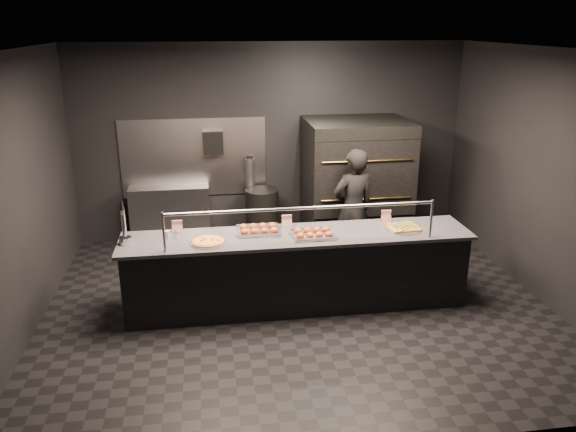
{
  "coord_description": "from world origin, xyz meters",
  "views": [
    {
      "loc": [
        -1.01,
        -6.03,
        3.27
      ],
      "look_at": [
        -0.08,
        0.2,
        1.08
      ],
      "focal_mm": 35.0,
      "sensor_mm": 36.0,
      "label": 1
    }
  ],
  "objects_px": {
    "round_pizza": "(208,242)",
    "slider_tray_b": "(313,233)",
    "service_counter": "(297,270)",
    "square_pizza": "(403,228)",
    "pizza_oven": "(355,183)",
    "worker": "(353,209)",
    "beer_tap": "(124,231)",
    "prep_shelf": "(171,215)",
    "trash_bin": "(262,216)",
    "towel_dispenser": "(213,142)",
    "fire_extinguisher": "(250,172)",
    "slider_tray_a": "(259,230)"
  },
  "relations": [
    {
      "from": "towel_dispenser",
      "to": "round_pizza",
      "type": "height_order",
      "value": "towel_dispenser"
    },
    {
      "from": "beer_tap",
      "to": "slider_tray_b",
      "type": "relative_size",
      "value": 1.0
    },
    {
      "from": "worker",
      "to": "service_counter",
      "type": "bearing_deg",
      "value": 32.91
    },
    {
      "from": "service_counter",
      "to": "fire_extinguisher",
      "type": "distance_m",
      "value": 2.5
    },
    {
      "from": "pizza_oven",
      "to": "slider_tray_a",
      "type": "height_order",
      "value": "pizza_oven"
    },
    {
      "from": "slider_tray_b",
      "to": "slider_tray_a",
      "type": "bearing_deg",
      "value": 160.18
    },
    {
      "from": "slider_tray_b",
      "to": "trash_bin",
      "type": "height_order",
      "value": "slider_tray_b"
    },
    {
      "from": "slider_tray_a",
      "to": "prep_shelf",
      "type": "bearing_deg",
      "value": 118.04
    },
    {
      "from": "worker",
      "to": "pizza_oven",
      "type": "bearing_deg",
      "value": -121.95
    },
    {
      "from": "pizza_oven",
      "to": "worker",
      "type": "height_order",
      "value": "pizza_oven"
    },
    {
      "from": "beer_tap",
      "to": "slider_tray_b",
      "type": "bearing_deg",
      "value": -1.9
    },
    {
      "from": "worker",
      "to": "square_pizza",
      "type": "bearing_deg",
      "value": 92.67
    },
    {
      "from": "round_pizza",
      "to": "square_pizza",
      "type": "bearing_deg",
      "value": 2.63
    },
    {
      "from": "fire_extinguisher",
      "to": "round_pizza",
      "type": "height_order",
      "value": "fire_extinguisher"
    },
    {
      "from": "pizza_oven",
      "to": "square_pizza",
      "type": "height_order",
      "value": "pizza_oven"
    },
    {
      "from": "prep_shelf",
      "to": "towel_dispenser",
      "type": "distance_m",
      "value": 1.31
    },
    {
      "from": "towel_dispenser",
      "to": "worker",
      "type": "relative_size",
      "value": 0.21
    },
    {
      "from": "towel_dispenser",
      "to": "slider_tray_a",
      "type": "relative_size",
      "value": 0.62
    },
    {
      "from": "trash_bin",
      "to": "prep_shelf",
      "type": "bearing_deg",
      "value": 172.01
    },
    {
      "from": "slider_tray_a",
      "to": "round_pizza",
      "type": "bearing_deg",
      "value": -155.94
    },
    {
      "from": "pizza_oven",
      "to": "worker",
      "type": "xyz_separation_m",
      "value": [
        -0.26,
        -0.85,
        -0.13
      ]
    },
    {
      "from": "fire_extinguisher",
      "to": "beer_tap",
      "type": "xyz_separation_m",
      "value": [
        -1.6,
        -2.41,
        0.01
      ]
    },
    {
      "from": "prep_shelf",
      "to": "service_counter",
      "type": "bearing_deg",
      "value": -55.41
    },
    {
      "from": "slider_tray_b",
      "to": "worker",
      "type": "height_order",
      "value": "worker"
    },
    {
      "from": "round_pizza",
      "to": "slider_tray_b",
      "type": "bearing_deg",
      "value": 2.08
    },
    {
      "from": "service_counter",
      "to": "slider_tray_a",
      "type": "distance_m",
      "value": 0.67
    },
    {
      "from": "round_pizza",
      "to": "towel_dispenser",
      "type": "bearing_deg",
      "value": 86.89
    },
    {
      "from": "service_counter",
      "to": "trash_bin",
      "type": "relative_size",
      "value": 4.82
    },
    {
      "from": "beer_tap",
      "to": "worker",
      "type": "distance_m",
      "value": 3.09
    },
    {
      "from": "slider_tray_a",
      "to": "worker",
      "type": "height_order",
      "value": "worker"
    },
    {
      "from": "beer_tap",
      "to": "trash_bin",
      "type": "bearing_deg",
      "value": 50.59
    },
    {
      "from": "round_pizza",
      "to": "service_counter",
      "type": "bearing_deg",
      "value": 6.59
    },
    {
      "from": "service_counter",
      "to": "trash_bin",
      "type": "bearing_deg",
      "value": 95.38
    },
    {
      "from": "pizza_oven",
      "to": "round_pizza",
      "type": "xyz_separation_m",
      "value": [
        -2.24,
        -2.02,
        -0.03
      ]
    },
    {
      "from": "service_counter",
      "to": "slider_tray_a",
      "type": "bearing_deg",
      "value": 161.73
    },
    {
      "from": "service_counter",
      "to": "pizza_oven",
      "type": "xyz_separation_m",
      "value": [
        1.2,
        1.9,
        0.5
      ]
    },
    {
      "from": "trash_bin",
      "to": "slider_tray_b",
      "type": "bearing_deg",
      "value": -80.37
    },
    {
      "from": "service_counter",
      "to": "slider_tray_b",
      "type": "bearing_deg",
      "value": -23.63
    },
    {
      "from": "beer_tap",
      "to": "slider_tray_a",
      "type": "xyz_separation_m",
      "value": [
        1.51,
        0.15,
        -0.12
      ]
    },
    {
      "from": "prep_shelf",
      "to": "round_pizza",
      "type": "relative_size",
      "value": 2.86
    },
    {
      "from": "towel_dispenser",
      "to": "fire_extinguisher",
      "type": "bearing_deg",
      "value": 1.04
    },
    {
      "from": "pizza_oven",
      "to": "trash_bin",
      "type": "relative_size",
      "value": 2.24
    },
    {
      "from": "towel_dispenser",
      "to": "slider_tray_a",
      "type": "bearing_deg",
      "value": -78.46
    },
    {
      "from": "towel_dispenser",
      "to": "worker",
      "type": "bearing_deg",
      "value": -36.1
    },
    {
      "from": "round_pizza",
      "to": "slider_tray_b",
      "type": "xyz_separation_m",
      "value": [
        1.21,
        0.04,
        0.01
      ]
    },
    {
      "from": "square_pizza",
      "to": "worker",
      "type": "height_order",
      "value": "worker"
    },
    {
      "from": "service_counter",
      "to": "square_pizza",
      "type": "bearing_deg",
      "value": -0.59
    },
    {
      "from": "beer_tap",
      "to": "worker",
      "type": "relative_size",
      "value": 0.32
    },
    {
      "from": "service_counter",
      "to": "beer_tap",
      "type": "xyz_separation_m",
      "value": [
        -1.95,
        -0.01,
        0.61
      ]
    },
    {
      "from": "square_pizza",
      "to": "pizza_oven",
      "type": "bearing_deg",
      "value": 92.46
    }
  ]
}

